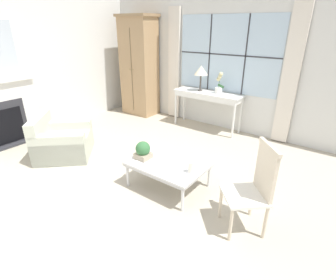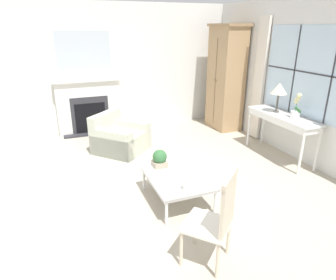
{
  "view_description": "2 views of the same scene",
  "coord_description": "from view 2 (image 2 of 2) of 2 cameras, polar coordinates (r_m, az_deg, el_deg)",
  "views": [
    {
      "loc": [
        2.38,
        -2.18,
        2.15
      ],
      "look_at": [
        0.4,
        0.46,
        0.68
      ],
      "focal_mm": 28.0,
      "sensor_mm": 36.0,
      "label": 1
    },
    {
      "loc": [
        3.83,
        -1.06,
        2.3
      ],
      "look_at": [
        -0.07,
        0.45,
        0.71
      ],
      "focal_mm": 32.0,
      "sensor_mm": 36.0,
      "label": 2
    }
  ],
  "objects": [
    {
      "name": "ground_plane",
      "position": [
        4.59,
        -4.99,
        -9.31
      ],
      "size": [
        14.0,
        14.0,
        0.0
      ],
      "primitive_type": "plane",
      "color": "#B2A893"
    },
    {
      "name": "wall_back_windowed",
      "position": [
        5.67,
        25.72,
        9.66
      ],
      "size": [
        7.2,
        0.14,
        2.8
      ],
      "color": "silver",
      "rests_on": "ground_plane"
    },
    {
      "name": "wall_left",
      "position": [
        7.11,
        -7.72,
        13.41
      ],
      "size": [
        0.06,
        7.2,
        2.8
      ],
      "primitive_type": "cube",
      "color": "silver",
      "rests_on": "ground_plane"
    },
    {
      "name": "fireplace",
      "position": [
        6.95,
        -14.89,
        7.16
      ],
      "size": [
        0.34,
        1.46,
        2.25
      ],
      "color": "#2D2D33",
      "rests_on": "ground_plane"
    },
    {
      "name": "armoire",
      "position": [
        7.15,
        10.94,
        11.51
      ],
      "size": [
        0.92,
        0.59,
        2.36
      ],
      "color": "tan",
      "rests_on": "ground_plane"
    },
    {
      "name": "console_table",
      "position": [
        5.78,
        20.95,
        3.62
      ],
      "size": [
        1.49,
        0.43,
        0.81
      ],
      "color": "white",
      "rests_on": "ground_plane"
    },
    {
      "name": "table_lamp",
      "position": [
        5.81,
        20.42,
        9.08
      ],
      "size": [
        0.29,
        0.29,
        0.54
      ],
      "color": "#4C4742",
      "rests_on": "console_table"
    },
    {
      "name": "potted_orchid",
      "position": [
        5.6,
        23.23,
        5.56
      ],
      "size": [
        0.19,
        0.15,
        0.44
      ],
      "color": "white",
      "rests_on": "console_table"
    },
    {
      "name": "armchair_upholstered",
      "position": [
        5.9,
        -9.17,
        0.29
      ],
      "size": [
        1.22,
        1.22,
        0.73
      ],
      "color": "beige",
      "rests_on": "ground_plane"
    },
    {
      "name": "side_chair_wooden",
      "position": [
        3.05,
        9.36,
        -14.12
      ],
      "size": [
        0.62,
        0.62,
        1.03
      ],
      "color": "white",
      "rests_on": "ground_plane"
    },
    {
      "name": "coffee_table",
      "position": [
        4.14,
        1.76,
        -7.2
      ],
      "size": [
        1.05,
        0.78,
        0.39
      ],
      "color": "silver",
      "rests_on": "ground_plane"
    },
    {
      "name": "potted_plant_small",
      "position": [
        4.32,
        -1.59,
        -3.55
      ],
      "size": [
        0.21,
        0.21,
        0.26
      ],
      "color": "tan",
      "rests_on": "coffee_table"
    },
    {
      "name": "pillar_candle",
      "position": [
        3.75,
        3.51,
        -8.55
      ],
      "size": [
        0.12,
        0.12,
        0.16
      ],
      "color": "silver",
      "rests_on": "coffee_table"
    }
  ]
}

